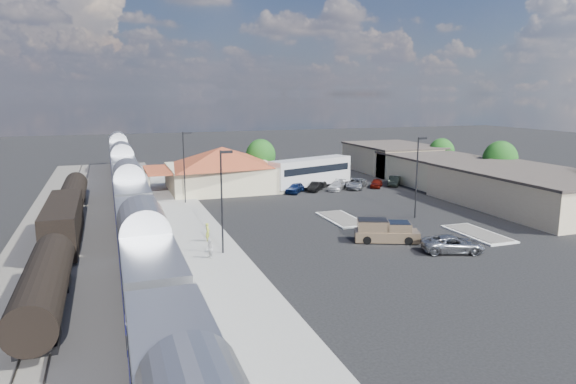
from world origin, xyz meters
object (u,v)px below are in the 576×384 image
object	(u,v)px
pickup_truck	(387,232)
suv	(453,244)
station_depot	(222,168)
coach_bus	(311,171)

from	to	relation	value
pickup_truck	suv	xyz separation A→B (m)	(3.75, -4.87, -0.22)
station_depot	coach_bus	size ratio (longest dim) A/B	1.34
station_depot	coach_bus	distance (m)	12.94
pickup_truck	suv	size ratio (longest dim) A/B	1.16
station_depot	suv	world-z (taller)	station_depot
suv	coach_bus	distance (m)	33.33
pickup_truck	station_depot	bearing A→B (deg)	38.68
coach_bus	pickup_truck	bearing A→B (deg)	152.63
station_depot	pickup_truck	size ratio (longest dim) A/B	2.93
pickup_truck	suv	world-z (taller)	pickup_truck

